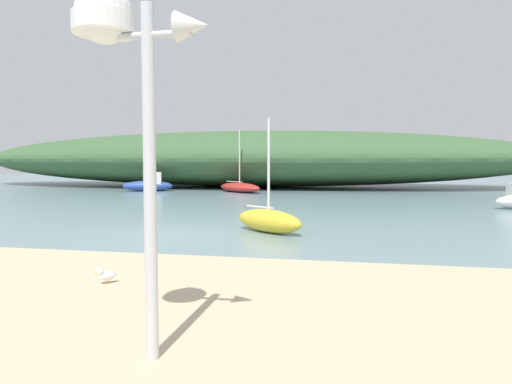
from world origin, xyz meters
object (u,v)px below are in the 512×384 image
object	(u,v)px
mast_structure	(119,46)
sailboat_far_right	(240,187)
sailboat_far_left	(269,220)
motorboat_off_point	(149,184)
seagull_mid_strand	(106,275)

from	to	relation	value
mast_structure	sailboat_far_right	distance (m)	27.15
sailboat_far_left	motorboat_off_point	bearing A→B (deg)	124.26
sailboat_far_right	motorboat_off_point	bearing A→B (deg)	-178.73
mast_structure	motorboat_off_point	bearing A→B (deg)	114.24
sailboat_far_right	seagull_mid_strand	world-z (taller)	sailboat_far_right
sailboat_far_right	seagull_mid_strand	bearing A→B (deg)	-81.56
motorboat_off_point	sailboat_far_left	size ratio (longest dim) A/B	1.12
mast_structure	sailboat_far_right	world-z (taller)	sailboat_far_right
motorboat_off_point	sailboat_far_left	xyz separation A→B (m)	(11.75, -17.25, -0.15)
sailboat_far_right	mast_structure	bearing A→B (deg)	-79.07
sailboat_far_left	sailboat_far_right	bearing A→B (deg)	106.02
seagull_mid_strand	sailboat_far_left	bearing A→B (deg)	78.27
sailboat_far_right	sailboat_far_left	distance (m)	18.10
mast_structure	sailboat_far_right	bearing A→B (deg)	100.93
motorboat_off_point	seagull_mid_strand	distance (m)	26.16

